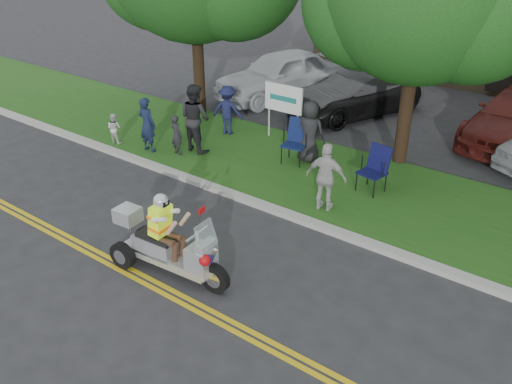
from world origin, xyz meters
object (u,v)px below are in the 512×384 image
Objects in this scene: spectator_adult_left at (147,124)px; parked_car_left at (359,92)px; spectator_adult_right at (326,177)px; trike_scooter at (166,246)px; spectator_adult_mid at (195,118)px; parked_car_mid at (351,95)px; parked_car_far_left at (280,74)px; lawn_chair_a at (297,138)px; lawn_chair_b at (376,166)px.

spectator_adult_left is 0.35× the size of parked_car_left.
spectator_adult_right reaches higher than parked_car_left.
trike_scooter is at bearing 139.13° from spectator_adult_left.
parked_car_mid is at bearing -102.67° from spectator_adult_mid.
parked_car_far_left is (-4.44, 10.19, 0.26)m from trike_scooter.
trike_scooter is 1.61× the size of spectator_adult_right.
parked_car_left is at bearing 88.50° from lawn_chair_a.
lawn_chair_a is 0.61× the size of spectator_adult_mid.
lawn_chair_a reaches higher than lawn_chair_b.
lawn_chair_b is 7.84m from parked_car_far_left.
parked_car_left is at bearing -116.10° from spectator_adult_left.
lawn_chair_a is 0.23× the size of parked_car_far_left.
parked_car_left is at bearing -103.31° from spectator_adult_mid.
spectator_adult_left is 0.97× the size of spectator_adult_right.
parked_car_left is (-1.35, 10.33, 0.15)m from trike_scooter.
parked_car_far_left is 1.13× the size of parked_car_left.
parked_car_mid is at bearing 133.31° from lawn_chair_b.
trike_scooter is 0.51× the size of parked_car_far_left.
parked_car_far_left reaches higher than lawn_chair_a.
spectator_adult_left is at bearing -91.24° from parked_car_left.
trike_scooter is 0.58× the size of parked_car_left.
trike_scooter is 5.55m from lawn_chair_b.
parked_car_far_left is at bearing 109.22° from trike_scooter.
spectator_adult_mid reaches higher than spectator_adult_right.
parked_car_left is (3.10, 0.13, -0.12)m from parked_car_far_left.
spectator_adult_mid is (1.04, 0.83, 0.18)m from spectator_adult_left.
spectator_adult_right is 6.88m from parked_car_mid.
lawn_chair_b is at bearing -34.38° from parked_car_mid.
parked_car_left is (-2.56, 6.57, -0.17)m from spectator_adult_right.
lawn_chair_a is 2.88m from spectator_adult_mid.
spectator_adult_mid reaches higher than lawn_chair_b.
parked_car_mid is (-1.51, 10.07, 0.07)m from trike_scooter.
spectator_adult_left is 7.31m from parked_car_left.
spectator_adult_right reaches higher than spectator_adult_left.
spectator_adult_left is (-3.70, -1.88, 0.12)m from lawn_chair_a.
parked_car_mid is at bearing 94.18° from trike_scooter.
parked_car_far_left reaches higher than spectator_adult_left.
parked_car_far_left reaches higher than spectator_adult_right.
spectator_adult_mid reaches higher than trike_scooter.
parked_car_mid is (-3.19, 4.78, -0.07)m from lawn_chair_b.
spectator_adult_right is at bearing -44.90° from parked_car_left.
lawn_chair_a is 2.69m from spectator_adult_right.
parked_car_left is at bearing 93.10° from trike_scooter.
trike_scooter is 0.54× the size of parked_car_mid.
lawn_chair_b is (2.42, -0.30, -0.03)m from lawn_chair_a.
spectator_adult_right is at bearing 67.78° from trike_scooter.
trike_scooter is 10.42m from parked_car_left.
lawn_chair_b is 0.70× the size of spectator_adult_right.
lawn_chair_b is 0.72× the size of spectator_adult_left.
lawn_chair_b is at bearing 68.05° from trike_scooter.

